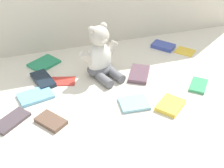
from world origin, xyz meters
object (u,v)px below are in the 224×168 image
object	(u,v)px
book_case_8	(163,46)
book_case_11	(198,85)
book_case_13	(36,96)
book_case_1	(134,103)
teddy_bear	(100,57)
book_case_3	(170,105)
book_case_12	(51,121)
book_case_7	(63,81)
book_case_6	(139,74)
book_case_5	(43,80)
book_case_9	(185,51)
book_case_4	(12,121)
book_case_0	(44,63)

from	to	relation	value
book_case_8	book_case_11	xyz separation A→B (m)	(-0.00, -0.36, -0.00)
book_case_13	book_case_1	bearing A→B (deg)	-126.53
teddy_bear	book_case_3	distance (m)	0.38
book_case_1	book_case_11	size ratio (longest dim) A/B	1.09
book_case_3	book_case_12	distance (m)	0.47
teddy_bear	book_case_13	xyz separation A→B (m)	(-0.31, -0.09, -0.08)
book_case_3	book_case_13	bearing A→B (deg)	26.31
book_case_11	book_case_8	bearing A→B (deg)	-49.94
book_case_7	book_case_8	distance (m)	0.58
book_case_11	book_case_13	size ratio (longest dim) A/B	0.77
book_case_6	book_case_12	world-z (taller)	book_case_6
book_case_1	book_case_5	xyz separation A→B (m)	(-0.33, 0.27, 0.00)
book_case_6	book_case_5	bearing A→B (deg)	18.47
book_case_1	book_case_11	world-z (taller)	same
book_case_1	book_case_7	distance (m)	0.35
book_case_7	book_case_11	bearing A→B (deg)	84.31
book_case_3	book_case_9	bearing A→B (deg)	-74.86
book_case_3	book_case_4	size ratio (longest dim) A/B	0.81
book_case_5	book_case_6	world-z (taller)	same
teddy_bear	book_case_8	world-z (taller)	teddy_bear
book_case_9	book_case_11	xyz separation A→B (m)	(-0.09, -0.29, 0.00)
teddy_bear	book_case_9	world-z (taller)	teddy_bear
book_case_13	book_case_0	bearing A→B (deg)	-27.22
teddy_bear	book_case_1	xyz separation A→B (m)	(0.07, -0.26, -0.08)
book_case_1	book_case_5	bearing A→B (deg)	-124.92
book_case_8	book_case_13	xyz separation A→B (m)	(-0.69, -0.23, -0.00)
book_case_4	book_case_6	world-z (taller)	book_case_6
book_case_3	book_case_13	xyz separation A→B (m)	(-0.51, 0.23, -0.00)
book_case_8	book_case_3	bearing A→B (deg)	26.85
book_case_9	book_case_6	bearing A→B (deg)	-18.67
book_case_12	book_case_5	bearing A→B (deg)	-127.59
book_case_7	book_case_13	size ratio (longest dim) A/B	0.76
book_case_5	book_case_12	size ratio (longest dim) A/B	1.22
book_case_12	book_case_0	bearing A→B (deg)	-130.21
book_case_5	book_case_13	distance (m)	0.11
book_case_5	book_case_7	size ratio (longest dim) A/B	1.31
book_case_8	book_case_13	bearing A→B (deg)	-23.24
teddy_bear	book_case_9	size ratio (longest dim) A/B	2.66
book_case_6	book_case_11	distance (m)	0.27
book_case_11	book_case_7	bearing A→B (deg)	19.32
book_case_0	book_case_12	size ratio (longest dim) A/B	1.18
book_case_4	book_case_5	distance (m)	0.27
book_case_8	teddy_bear	bearing A→B (deg)	-21.32
book_case_3	book_case_8	world-z (taller)	book_case_8
book_case_7	book_case_12	bearing A→B (deg)	-4.61
book_case_3	book_case_9	world-z (taller)	book_case_3
book_case_0	book_case_8	world-z (taller)	book_case_8
book_case_5	book_case_6	distance (m)	0.43
book_case_5	book_case_11	world-z (taller)	book_case_5
book_case_13	book_case_5	bearing A→B (deg)	-35.12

